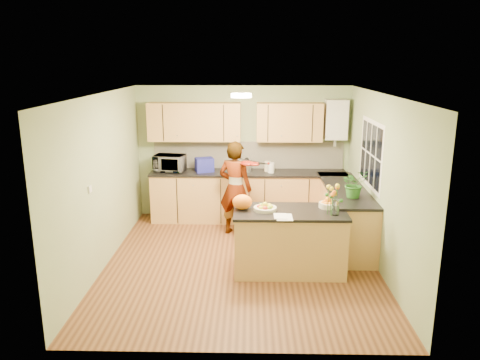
{
  "coord_description": "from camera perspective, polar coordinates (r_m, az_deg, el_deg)",
  "views": [
    {
      "loc": [
        0.14,
        -6.51,
        2.95
      ],
      "look_at": [
        -0.02,
        0.5,
        1.15
      ],
      "focal_mm": 35.0,
      "sensor_mm": 36.0,
      "label": 1
    }
  ],
  "objects": [
    {
      "name": "jar_cream",
      "position": [
        8.73,
        3.38,
        1.69
      ],
      "size": [
        0.16,
        0.16,
        0.19
      ],
      "primitive_type": "cylinder",
      "rotation": [
        0.0,
        0.0,
        -0.4
      ],
      "color": "beige",
      "rests_on": "back_counter"
    },
    {
      "name": "wall_right",
      "position": [
        6.98,
        16.73,
        -0.34
      ],
      "size": [
        0.02,
        4.5,
        2.5
      ],
      "primitive_type": "cube",
      "color": "gray",
      "rests_on": "floor"
    },
    {
      "name": "upper_cabinets",
      "position": [
        8.67,
        -0.79,
        7.09
      ],
      "size": [
        3.2,
        0.34,
        0.7
      ],
      "color": "tan",
      "rests_on": "wall_back"
    },
    {
      "name": "wall_left",
      "position": [
        7.06,
        -16.36,
        -0.15
      ],
      "size": [
        0.02,
        4.5,
        2.5
      ],
      "primitive_type": "cube",
      "color": "gray",
      "rests_on": "floor"
    },
    {
      "name": "ceiling_lamp",
      "position": [
        6.83,
        0.15,
        10.27
      ],
      "size": [
        0.3,
        0.3,
        0.07
      ],
      "color": "#FFEABF",
      "rests_on": "ceiling"
    },
    {
      "name": "floor",
      "position": [
        7.15,
        0.09,
        -9.99
      ],
      "size": [
        4.5,
        4.5,
        0.0
      ],
      "primitive_type": "plane",
      "color": "#522E17",
      "rests_on": "ground"
    },
    {
      "name": "right_counter",
      "position": [
        7.92,
        12.64,
        -4.21
      ],
      "size": [
        0.62,
        2.24,
        0.94
      ],
      "color": "tan",
      "rests_on": "floor"
    },
    {
      "name": "boiler",
      "position": [
        8.8,
        11.61,
        7.23
      ],
      "size": [
        0.4,
        0.3,
        0.86
      ],
      "color": "white",
      "rests_on": "wall_back"
    },
    {
      "name": "kettle",
      "position": [
        8.69,
        0.84,
        1.85
      ],
      "size": [
        0.16,
        0.16,
        0.31
      ],
      "rotation": [
        0.0,
        0.0,
        0.11
      ],
      "color": "silver",
      "rests_on": "back_counter"
    },
    {
      "name": "orange_bag",
      "position": [
        6.6,
        0.29,
        -2.69
      ],
      "size": [
        0.31,
        0.28,
        0.21
      ],
      "primitive_type": "ellipsoid",
      "rotation": [
        0.0,
        0.0,
        0.15
      ],
      "color": "orange",
      "rests_on": "peninsula_island"
    },
    {
      "name": "fruit_dish",
      "position": [
        6.58,
        3.07,
        -3.33
      ],
      "size": [
        0.32,
        0.32,
        0.11
      ],
      "color": "beige",
      "rests_on": "peninsula_island"
    },
    {
      "name": "splashback",
      "position": [
        8.92,
        1.04,
        3.07
      ],
      "size": [
        3.6,
        0.02,
        0.52
      ],
      "primitive_type": "cube",
      "color": "silver",
      "rests_on": "back_counter"
    },
    {
      "name": "violinist",
      "position": [
        8.0,
        -0.58,
        -1.05
      ],
      "size": [
        0.71,
        0.6,
        1.64
      ],
      "primitive_type": "imported",
      "rotation": [
        0.0,
        0.0,
        2.72
      ],
      "color": "tan",
      "rests_on": "floor"
    },
    {
      "name": "flower_vase",
      "position": [
        6.43,
        11.65,
        -1.61
      ],
      "size": [
        0.25,
        0.25,
        0.46
      ],
      "rotation": [
        0.0,
        0.0,
        0.31
      ],
      "color": "silver",
      "rests_on": "peninsula_island"
    },
    {
      "name": "jar_white",
      "position": [
        8.62,
        3.81,
        1.5
      ],
      "size": [
        0.13,
        0.13,
        0.19
      ],
      "primitive_type": "cylinder",
      "rotation": [
        0.0,
        0.0,
        -0.07
      ],
      "color": "white",
      "rests_on": "back_counter"
    },
    {
      "name": "window_right",
      "position": [
        7.48,
        15.66,
        3.06
      ],
      "size": [
        0.01,
        1.3,
        1.05
      ],
      "color": "white",
      "rests_on": "wall_right"
    },
    {
      "name": "wall_back",
      "position": [
        8.93,
        0.4,
        3.41
      ],
      "size": [
        4.0,
        0.02,
        2.5
      ],
      "primitive_type": "cube",
      "color": "gray",
      "rests_on": "floor"
    },
    {
      "name": "peninsula_island",
      "position": [
        6.76,
        6.01,
        -7.36
      ],
      "size": [
        1.58,
        0.81,
        0.91
      ],
      "color": "tan",
      "rests_on": "floor"
    },
    {
      "name": "papers",
      "position": [
        6.32,
        5.42,
        -4.52
      ],
      "size": [
        0.21,
        0.29,
        0.01
      ],
      "primitive_type": "cube",
      "color": "white",
      "rests_on": "peninsula_island"
    },
    {
      "name": "potted_plant",
      "position": [
        7.22,
        13.76,
        -0.44
      ],
      "size": [
        0.48,
        0.44,
        0.43
      ],
      "primitive_type": "imported",
      "rotation": [
        0.0,
        0.0,
        0.34
      ],
      "color": "#2A6822",
      "rests_on": "right_counter"
    },
    {
      "name": "blue_box",
      "position": [
        8.71,
        -4.36,
        1.86
      ],
      "size": [
        0.38,
        0.33,
        0.26
      ],
      "primitive_type": "cube",
      "rotation": [
        0.0,
        0.0,
        0.33
      ],
      "color": "navy",
      "rests_on": "back_counter"
    },
    {
      "name": "light_switch",
      "position": [
        6.49,
        -17.82,
        -1.05
      ],
      "size": [
        0.02,
        0.09,
        0.09
      ],
      "primitive_type": "cube",
      "color": "white",
      "rests_on": "wall_left"
    },
    {
      "name": "ceiling",
      "position": [
        6.53,
        0.1,
        10.42
      ],
      "size": [
        4.0,
        4.5,
        0.02
      ],
      "primitive_type": "cube",
      "color": "silver",
      "rests_on": "wall_back"
    },
    {
      "name": "microwave",
      "position": [
        8.81,
        -8.58,
        2.05
      ],
      "size": [
        0.6,
        0.45,
        0.31
      ],
      "primitive_type": "imported",
      "rotation": [
        0.0,
        0.0,
        -0.15
      ],
      "color": "white",
      "rests_on": "back_counter"
    },
    {
      "name": "orange_bowl",
      "position": [
        6.8,
        10.65,
        -2.82
      ],
      "size": [
        0.25,
        0.25,
        0.15
      ],
      "color": "beige",
      "rests_on": "peninsula_island"
    },
    {
      "name": "violin",
      "position": [
        7.67,
        0.85,
        2.06
      ],
      "size": [
        0.61,
        0.53,
        0.15
      ],
      "primitive_type": null,
      "rotation": [
        0.17,
        0.0,
        -0.61
      ],
      "color": "#4C0804",
      "rests_on": "violinist"
    },
    {
      "name": "back_counter",
      "position": [
        8.82,
        1.01,
        -1.95
      ],
      "size": [
        3.64,
        0.62,
        0.94
      ],
      "color": "tan",
      "rests_on": "floor"
    },
    {
      "name": "wall_front",
      "position": [
        4.59,
        -0.5,
        -7.38
      ],
      "size": [
        4.0,
        0.02,
        2.5
      ],
      "primitive_type": "cube",
      "color": "gray",
      "rests_on": "floor"
    }
  ]
}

